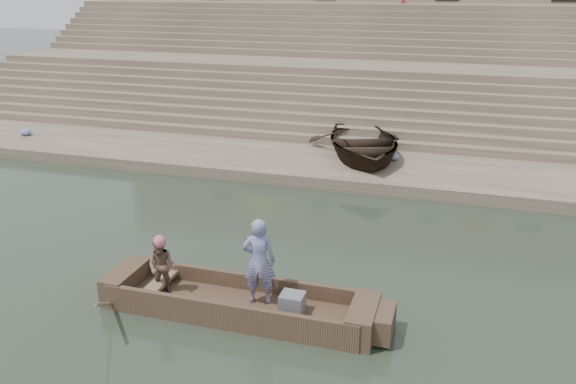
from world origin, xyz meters
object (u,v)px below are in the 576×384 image
at_px(rowing_man, 162,266).
at_px(beached_rowboat, 363,143).
at_px(standing_man, 259,261).
at_px(main_rowboat, 238,308).
at_px(television, 292,303).

height_order(rowing_man, beached_rowboat, rowing_man).
xyz_separation_m(standing_man, rowing_man, (-2.03, -0.26, -0.29)).
height_order(main_rowboat, beached_rowboat, beached_rowboat).
bearing_deg(beached_rowboat, rowing_man, -121.05).
relative_size(television, beached_rowboat, 0.09).
height_order(standing_man, beached_rowboat, standing_man).
relative_size(standing_man, beached_rowboat, 0.36).
xyz_separation_m(rowing_man, beached_rowboat, (2.30, 10.47, 0.09)).
bearing_deg(standing_man, television, 152.09).
distance_m(rowing_man, television, 2.80).
xyz_separation_m(main_rowboat, beached_rowboat, (0.67, 10.41, 0.82)).
relative_size(rowing_man, television, 2.69).
bearing_deg(beached_rowboat, standing_man, -110.18).
distance_m(main_rowboat, rowing_man, 1.78).
height_order(standing_man, television, standing_man).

